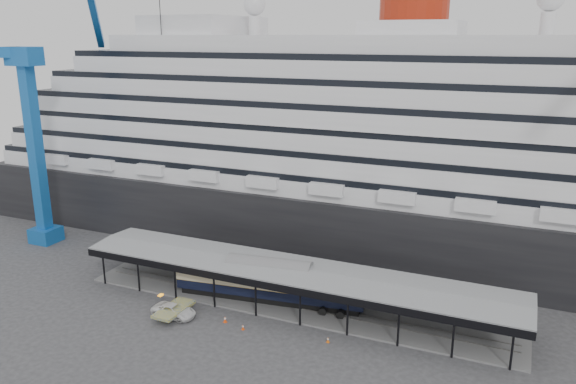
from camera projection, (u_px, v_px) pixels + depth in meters
name	position (u px, v px, depth m)	size (l,w,h in m)	color
ground	(274.00, 324.00, 66.28)	(200.00, 200.00, 0.00)	#343436
cruise_ship	(357.00, 129.00, 89.59)	(130.00, 30.00, 43.90)	black
platform_canopy	(291.00, 289.00, 70.06)	(56.00, 9.18, 5.30)	slate
crane_blue	(39.00, 121.00, 87.45)	(22.63, 19.19, 47.60)	#175EAF
port_truck	(174.00, 311.00, 67.81)	(2.53, 5.50, 1.53)	silver
pullman_carriage	(269.00, 281.00, 71.05)	(24.69, 6.11, 24.04)	black
traffic_cone_left	(225.00, 319.00, 66.53)	(0.52, 0.52, 0.81)	#F44A0D
traffic_cone_mid	(243.00, 327.00, 64.89)	(0.39, 0.39, 0.68)	#E3470C
traffic_cone_right	(328.00, 340.00, 62.19)	(0.39, 0.39, 0.66)	orange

